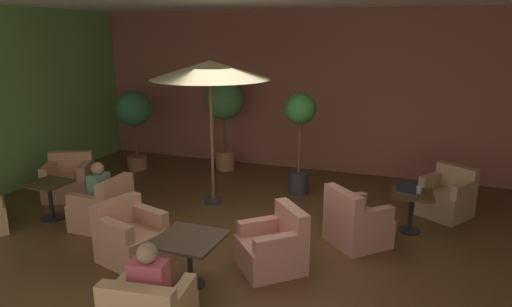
# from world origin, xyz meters

# --- Properties ---
(ground_plane) EXTENTS (10.56, 8.15, 0.02)m
(ground_plane) POSITION_xyz_m (0.00, 0.00, -0.01)
(ground_plane) COLOR #51351C
(wall_back_brick) EXTENTS (10.56, 0.08, 3.60)m
(wall_back_brick) POSITION_xyz_m (0.00, 4.04, 1.80)
(wall_back_brick) COLOR #995444
(wall_back_brick) RESTS_ON ground_plane
(cafe_table_front_left) EXTENTS (0.67, 0.67, 0.65)m
(cafe_table_front_left) POSITION_xyz_m (2.35, 1.16, 0.49)
(cafe_table_front_left) COLOR black
(cafe_table_front_left) RESTS_ON ground_plane
(armchair_front_left_north) EXTENTS (1.08, 1.08, 0.89)m
(armchair_front_left_north) POSITION_xyz_m (1.59, 0.40, 0.33)
(armchair_front_left_north) COLOR tan
(armchair_front_left_north) RESTS_ON ground_plane
(armchair_front_left_east) EXTENTS (0.99, 1.00, 0.86)m
(armchair_front_left_east) POSITION_xyz_m (2.92, 2.05, 0.33)
(armchair_front_left_east) COLOR tan
(armchair_front_left_east) RESTS_ON ground_plane
(cafe_table_front_right) EXTENTS (0.81, 0.81, 0.65)m
(cafe_table_front_right) POSITION_xyz_m (-0.20, -1.47, 0.53)
(cafe_table_front_right) COLOR black
(cafe_table_front_right) RESTS_ON ground_plane
(armchair_front_right_east) EXTENTS (1.07, 1.07, 0.85)m
(armchair_front_right_east) POSITION_xyz_m (0.65, -0.71, 0.31)
(armchair_front_right_east) COLOR tan
(armchair_front_right_east) RESTS_ON ground_plane
(armchair_front_right_south) EXTENTS (0.97, 0.94, 0.84)m
(armchair_front_right_south) POSITION_xyz_m (-1.29, -1.14, 0.32)
(armchair_front_right_south) COLOR #B0795A
(armchair_front_right_south) RESTS_ON ground_plane
(cafe_table_mid_center) EXTENTS (0.66, 0.66, 0.65)m
(cafe_table_mid_center) POSITION_xyz_m (-3.43, -0.37, 0.47)
(cafe_table_mid_center) COLOR black
(cafe_table_mid_center) RESTS_ON ground_plane
(armchair_mid_center_north) EXTENTS (1.08, 1.07, 0.84)m
(armchair_mid_center_north) POSITION_xyz_m (-3.91, 0.61, 0.32)
(armchair_mid_center_north) COLOR tan
(armchair_mid_center_north) RESTS_ON ground_plane
(armchair_mid_center_south) EXTENTS (0.80, 0.76, 0.87)m
(armchair_mid_center_south) POSITION_xyz_m (-2.34, -0.38, 0.32)
(armchair_mid_center_south) COLOR tan
(armchair_mid_center_south) RESTS_ON ground_plane
(patio_umbrella_tall_red) EXTENTS (2.12, 2.12, 2.63)m
(patio_umbrella_tall_red) POSITION_xyz_m (-1.15, 1.24, 2.44)
(patio_umbrella_tall_red) COLOR #2D2D2D
(patio_umbrella_tall_red) RESTS_ON ground_plane
(potted_tree_left_corner) EXTENTS (0.80, 0.80, 1.83)m
(potted_tree_left_corner) POSITION_xyz_m (-3.75, 2.63, 1.28)
(potted_tree_left_corner) COLOR #A1614A
(potted_tree_left_corner) RESTS_ON ground_plane
(potted_tree_mid_left) EXTENTS (0.89, 0.89, 2.07)m
(potted_tree_mid_left) POSITION_xyz_m (-1.80, 3.31, 1.48)
(potted_tree_mid_left) COLOR #A96B41
(potted_tree_mid_left) RESTS_ON ground_plane
(potted_tree_mid_right) EXTENTS (0.60, 0.60, 2.00)m
(potted_tree_mid_right) POSITION_xyz_m (0.21, 2.31, 1.35)
(potted_tree_mid_right) COLOR #302F36
(potted_tree_mid_right) RESTS_ON ground_plane
(patron_blue_shirt) EXTENTS (0.40, 0.26, 0.68)m
(patron_blue_shirt) POSITION_xyz_m (-0.07, -2.56, 0.72)
(patron_blue_shirt) COLOR #B14950
(patron_blue_shirt) RESTS_ON ground_plane
(patron_by_window) EXTENTS (0.21, 0.34, 0.65)m
(patron_by_window) POSITION_xyz_m (-2.39, -0.38, 0.75)
(patron_by_window) COLOR #527257
(patron_by_window) RESTS_ON ground_plane
(iced_drink_cup) EXTENTS (0.08, 0.08, 0.11)m
(iced_drink_cup) POSITION_xyz_m (2.43, 1.18, 0.70)
(iced_drink_cup) COLOR silver
(iced_drink_cup) RESTS_ON cafe_table_front_left
(open_laptop) EXTENTS (0.36, 0.31, 0.20)m
(open_laptop) POSITION_xyz_m (2.27, 1.12, 0.70)
(open_laptop) COLOR #9EA0A5
(open_laptop) RESTS_ON cafe_table_front_left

